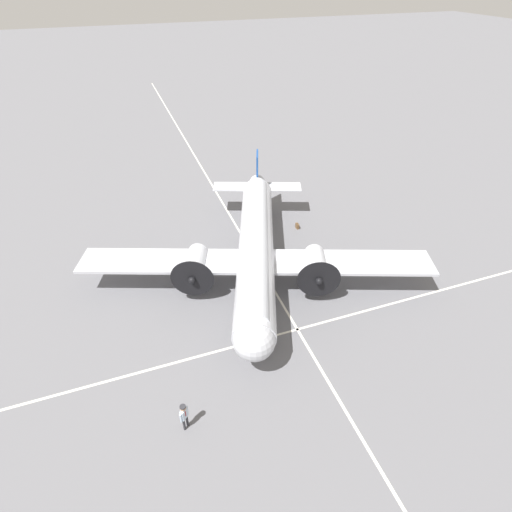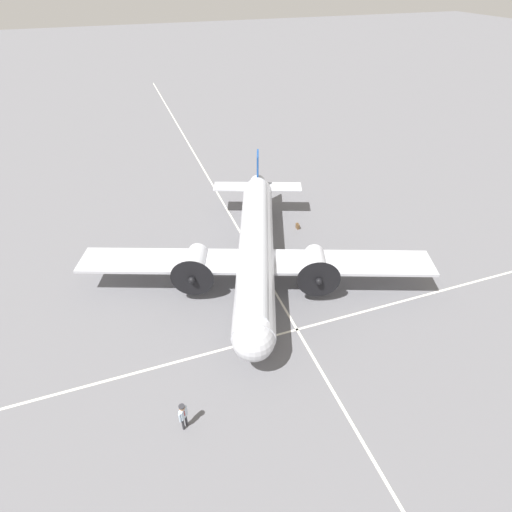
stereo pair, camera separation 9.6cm
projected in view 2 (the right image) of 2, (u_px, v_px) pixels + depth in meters
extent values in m
plane|color=slate|center=(256.00, 273.00, 29.26)|extent=(300.00, 300.00, 0.00)
cube|color=silver|center=(263.00, 272.00, 29.41)|extent=(120.00, 0.16, 0.01)
cube|color=silver|center=(289.00, 332.00, 24.64)|extent=(0.16, 120.00, 0.01)
cylinder|color=silver|center=(256.00, 248.00, 27.88)|extent=(16.70, 8.14, 2.44)
cylinder|color=silver|center=(256.00, 240.00, 27.48)|extent=(15.68, 7.17, 1.71)
sphere|color=silver|center=(253.00, 340.00, 21.09)|extent=(2.31, 2.31, 2.31)
cylinder|color=silver|center=(258.00, 190.00, 34.60)|extent=(3.56, 2.40, 1.34)
cube|color=#194799|center=(258.00, 169.00, 34.08)|extent=(1.79, 0.77, 2.80)
cube|color=silver|center=(258.00, 187.00, 34.86)|extent=(4.19, 7.74, 0.10)
cube|color=silver|center=(256.00, 262.00, 27.07)|extent=(10.78, 23.33, 0.20)
cylinder|color=silver|center=(316.00, 265.00, 26.77)|extent=(3.17, 2.26, 1.34)
cylinder|color=black|center=(319.00, 280.00, 25.50)|extent=(1.01, 2.65, 2.81)
sphere|color=black|center=(319.00, 281.00, 25.38)|extent=(0.47, 0.47, 0.47)
cylinder|color=silver|center=(195.00, 264.00, 26.88)|extent=(3.17, 2.26, 1.34)
cylinder|color=black|center=(192.00, 279.00, 25.60)|extent=(1.01, 2.65, 2.81)
sphere|color=black|center=(192.00, 280.00, 25.48)|extent=(0.47, 0.47, 0.47)
cylinder|color=#4C4C51|center=(314.00, 274.00, 27.60)|extent=(0.18, 0.18, 0.95)
cylinder|color=black|center=(314.00, 279.00, 27.89)|extent=(1.14, 0.66, 1.10)
cylinder|color=#4C4C51|center=(197.00, 272.00, 27.71)|extent=(0.18, 0.18, 0.95)
cylinder|color=black|center=(198.00, 278.00, 27.99)|extent=(1.14, 0.66, 1.10)
cylinder|color=#4C4C51|center=(254.00, 333.00, 23.49)|extent=(0.14, 0.14, 0.87)
cylinder|color=black|center=(254.00, 338.00, 23.75)|extent=(0.72, 0.41, 0.70)
cylinder|color=#2D2D33|center=(186.00, 420.00, 19.46)|extent=(0.12, 0.12, 0.84)
cylinder|color=#2D2D33|center=(183.00, 424.00, 19.29)|extent=(0.12, 0.12, 0.84)
cube|color=silver|center=(183.00, 413.00, 18.94)|extent=(0.41, 0.43, 0.63)
sphere|color=tan|center=(182.00, 408.00, 18.67)|extent=(0.28, 0.28, 0.28)
cylinder|color=silver|center=(186.00, 410.00, 19.13)|extent=(0.10, 0.10, 0.60)
cylinder|color=silver|center=(180.00, 418.00, 18.78)|extent=(0.10, 0.10, 0.60)
cube|color=maroon|center=(184.00, 413.00, 18.85)|extent=(0.04, 0.04, 0.40)
cylinder|color=#2D2D33|center=(182.00, 406.00, 18.60)|extent=(0.41, 0.41, 0.07)
cube|color=brown|center=(298.00, 226.00, 34.05)|extent=(0.42, 0.19, 0.45)
cube|color=#4A3520|center=(298.00, 224.00, 33.89)|extent=(0.15, 0.14, 0.02)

